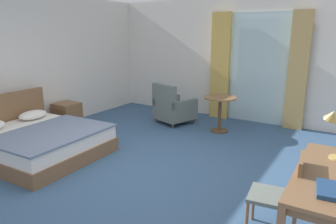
% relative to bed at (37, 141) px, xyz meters
% --- Properties ---
extents(ground, '(6.56, 7.83, 0.10)m').
position_rel_bed_xyz_m(ground, '(1.81, 0.38, -0.31)').
color(ground, '#38567A').
extents(wall_back, '(6.16, 0.12, 2.77)m').
position_rel_bed_xyz_m(wall_back, '(1.81, 4.03, 1.13)').
color(wall_back, silver).
rests_on(wall_back, ground).
extents(wall_left, '(0.12, 7.43, 2.77)m').
position_rel_bed_xyz_m(wall_left, '(-1.21, 0.38, 1.13)').
color(wall_left, silver).
rests_on(wall_left, ground).
extents(balcony_glass_door, '(1.28, 0.02, 2.44)m').
position_rel_bed_xyz_m(balcony_glass_door, '(2.50, 3.95, 0.96)').
color(balcony_glass_door, silver).
rests_on(balcony_glass_door, ground).
extents(curtain_panel_left, '(0.45, 0.10, 2.46)m').
position_rel_bed_xyz_m(curtain_panel_left, '(1.64, 3.85, 0.97)').
color(curtain_panel_left, tan).
rests_on(curtain_panel_left, ground).
extents(curtain_panel_right, '(0.39, 0.10, 2.46)m').
position_rel_bed_xyz_m(curtain_panel_right, '(3.36, 3.85, 0.97)').
color(curtain_panel_right, tan).
rests_on(curtain_panel_right, ground).
extents(bed, '(2.03, 1.84, 0.95)m').
position_rel_bed_xyz_m(bed, '(0.00, 0.00, 0.00)').
color(bed, brown).
rests_on(bed, ground).
extents(nightstand, '(0.49, 0.46, 0.54)m').
position_rel_bed_xyz_m(nightstand, '(-0.81, 1.34, 0.02)').
color(nightstand, brown).
rests_on(nightstand, ground).
extents(writing_desk, '(0.65, 1.57, 0.77)m').
position_rel_bed_xyz_m(writing_desk, '(4.40, 0.01, 0.43)').
color(writing_desk, brown).
rests_on(writing_desk, ground).
extents(desk_chair, '(0.53, 0.47, 0.90)m').
position_rel_bed_xyz_m(desk_chair, '(4.00, -0.08, 0.24)').
color(desk_chair, slate).
rests_on(desk_chair, ground).
extents(desk_lamp, '(0.29, 0.28, 0.52)m').
position_rel_bed_xyz_m(desk_lamp, '(4.33, 0.51, 0.85)').
color(desk_lamp, tan).
rests_on(desk_lamp, writing_desk).
extents(closed_book, '(0.30, 0.37, 0.04)m').
position_rel_bed_xyz_m(closed_book, '(4.45, -0.39, 0.53)').
color(closed_book, navy).
rests_on(closed_book, writing_desk).
extents(armchair_by_window, '(0.91, 0.94, 0.92)m').
position_rel_bed_xyz_m(armchair_by_window, '(0.96, 2.84, 0.10)').
color(armchair_by_window, slate).
rests_on(armchair_by_window, ground).
extents(round_cafe_table, '(0.67, 0.67, 0.73)m').
position_rel_bed_xyz_m(round_cafe_table, '(2.09, 2.85, 0.29)').
color(round_cafe_table, brown).
rests_on(round_cafe_table, ground).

